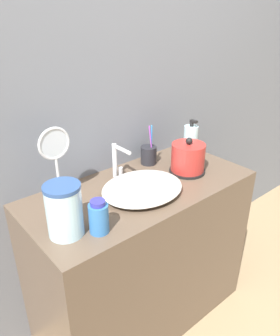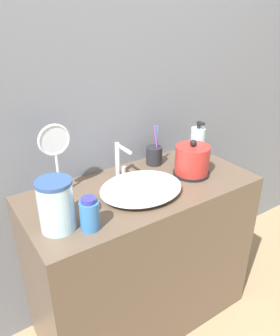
{
  "view_description": "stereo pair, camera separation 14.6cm",
  "coord_description": "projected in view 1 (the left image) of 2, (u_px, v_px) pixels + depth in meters",
  "views": [
    {
      "loc": [
        -0.86,
        -0.74,
        1.56
      ],
      "look_at": [
        -0.01,
        0.26,
        0.92
      ],
      "focal_mm": 35.0,
      "sensor_mm": 36.0,
      "label": 1
    },
    {
      "loc": [
        -0.74,
        -0.83,
        1.56
      ],
      "look_at": [
        -0.01,
        0.26,
        0.92
      ],
      "focal_mm": 35.0,
      "sensor_mm": 36.0,
      "label": 2
    }
  ],
  "objects": [
    {
      "name": "vanity_mirror",
      "position": [
        56.0,
        159.0,
        1.33
      ],
      "size": [
        0.14,
        0.09,
        0.33
      ],
      "color": "silver",
      "rests_on": "vanity_counter"
    },
    {
      "name": "wall_back",
      "position": [
        102.0,
        71.0,
        1.49
      ],
      "size": [
        6.0,
        0.04,
        2.6
      ],
      "color": "slate",
      "rests_on": "ground_plane"
    },
    {
      "name": "water_pitcher",
      "position": [
        64.0,
        210.0,
        1.15
      ],
      "size": [
        0.13,
        0.13,
        0.2
      ],
      "color": "#B2DBEA",
      "rests_on": "vanity_counter"
    },
    {
      "name": "toothbrush_cup",
      "position": [
        149.0,
        155.0,
        1.72
      ],
      "size": [
        0.08,
        0.08,
        0.22
      ],
      "color": "#232328",
      "rests_on": "vanity_counter"
    },
    {
      "name": "faucet",
      "position": [
        117.0,
        160.0,
        1.55
      ],
      "size": [
        0.06,
        0.13,
        0.17
      ],
      "color": "silver",
      "rests_on": "vanity_counter"
    },
    {
      "name": "lotion_bottle",
      "position": [
        190.0,
        143.0,
        1.73
      ],
      "size": [
        0.07,
        0.07,
        0.23
      ],
      "color": "silver",
      "rests_on": "vanity_counter"
    },
    {
      "name": "shampoo_bottle",
      "position": [
        99.0,
        217.0,
        1.18
      ],
      "size": [
        0.07,
        0.07,
        0.13
      ],
      "color": "#3370B7",
      "rests_on": "vanity_counter"
    },
    {
      "name": "electric_kettle",
      "position": [
        188.0,
        159.0,
        1.62
      ],
      "size": [
        0.18,
        0.18,
        0.18
      ],
      "color": "black",
      "rests_on": "vanity_counter"
    },
    {
      "name": "vanity_counter",
      "position": [
        141.0,
        256.0,
        1.69
      ],
      "size": [
        1.09,
        0.51,
        0.82
      ],
      "color": "brown",
      "rests_on": "ground_plane"
    },
    {
      "name": "sink_basin",
      "position": [
        142.0,
        188.0,
        1.45
      ],
      "size": [
        0.38,
        0.32,
        0.05
      ],
      "color": "silver",
      "rests_on": "vanity_counter"
    }
  ]
}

